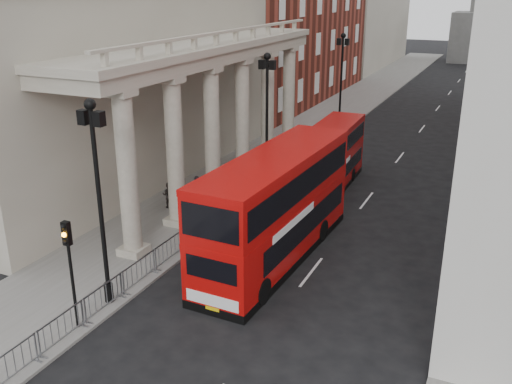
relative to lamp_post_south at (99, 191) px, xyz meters
The scene contains 16 objects.
ground 6.36m from the lamp_post_south, 81.47° to the right, with size 260.00×260.00×0.00m, color black.
sidewalk_west 26.56m from the lamp_post_south, 95.27° to the left, with size 6.00×140.00×0.12m, color slate.
sidewalk_east 29.97m from the lamp_post_south, 61.53° to the left, with size 3.00×140.00×0.12m, color slate.
kerb 26.45m from the lamp_post_south, 88.79° to the left, with size 0.20×140.00×0.14m, color slate.
portico_building 17.18m from the lamp_post_south, 125.27° to the left, with size 9.00×28.00×12.00m, color gray.
west_building_far 76.81m from the lamp_post_south, 97.42° to the left, with size 9.00×30.00×20.00m, color gray.
lamp_post_south is the anchor object (origin of this frame).
lamp_post_mid 16.00m from the lamp_post_south, 90.00° to the left, with size 1.05×0.44×8.32m.
lamp_post_north 32.00m from the lamp_post_south, 90.00° to the left, with size 1.05×0.44×8.32m.
traffic_light 2.71m from the lamp_post_south, 87.16° to the right, with size 0.28×0.33×4.30m.
crowd_barriers 4.60m from the lamp_post_south, 81.98° to the right, with size 0.50×18.75×1.10m.
bus_near 8.42m from the lamp_post_south, 56.08° to the left, with size 3.28×11.87×5.08m.
bus_far 17.59m from the lamp_post_south, 77.21° to the left, with size 2.55×9.41×4.03m.
pedestrian_a 11.69m from the lamp_post_south, 101.04° to the left, with size 0.65×0.43×1.78m, color black.
pedestrian_b 11.16m from the lamp_post_south, 109.33° to the left, with size 0.74×0.58×1.53m, color black.
pedestrian_c 17.02m from the lamp_post_south, 93.71° to the left, with size 0.89×0.58×1.82m, color black.
Camera 1 is at (13.31, -11.99, 12.29)m, focal length 40.00 mm.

